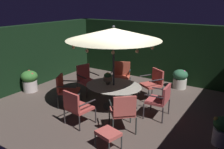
{
  "coord_description": "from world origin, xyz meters",
  "views": [
    {
      "loc": [
        3.6,
        -5.86,
        3.16
      ],
      "look_at": [
        -0.01,
        -0.24,
        1.06
      ],
      "focal_mm": 38.33,
      "sensor_mm": 36.0,
      "label": 1
    }
  ],
  "objects": [
    {
      "name": "patio_chair_east",
      "position": [
        -0.22,
        -1.61,
        0.54
      ],
      "size": [
        0.7,
        0.68,
        0.95
      ],
      "color": "#302B2C",
      "rests_on": "ground_plane"
    },
    {
      "name": "patio_chair_north",
      "position": [
        -1.43,
        0.29,
        0.56
      ],
      "size": [
        0.76,
        0.71,
        1.0
      ],
      "color": "#32292B",
      "rests_on": "ground_plane"
    },
    {
      "name": "patio_chair_south",
      "position": [
        1.44,
        -0.04,
        0.57
      ],
      "size": [
        0.62,
        0.7,
        0.95
      ],
      "color": "#312A2D",
      "rests_on": "ground_plane"
    },
    {
      "name": "potted_plant_back_right",
      "position": [
        -3.25,
        -0.65,
        0.41
      ],
      "size": [
        0.58,
        0.58,
        0.76
      ],
      "color": "beige",
      "rests_on": "ground_plane"
    },
    {
      "name": "potted_plant_back_center",
      "position": [
        -1.34,
        2.44,
        0.31
      ],
      "size": [
        0.37,
        0.37,
        0.59
      ],
      "color": "#836F50",
      "rests_on": "ground_plane"
    },
    {
      "name": "patio_chair_southwest",
      "position": [
        0.74,
        1.11,
        0.58
      ],
      "size": [
        0.81,
        0.8,
        0.99
      ],
      "color": "#2F2B2F",
      "rests_on": "ground_plane"
    },
    {
      "name": "potted_plant_right_near",
      "position": [
        1.18,
        2.58,
        0.37
      ],
      "size": [
        0.55,
        0.55,
        0.71
      ],
      "color": "beige",
      "rests_on": "ground_plane"
    },
    {
      "name": "ground_plane",
      "position": [
        0.0,
        0.0,
        -0.01
      ],
      "size": [
        7.65,
        6.57,
        0.02
      ],
      "primitive_type": "cube",
      "color": "#52453E"
    },
    {
      "name": "patio_umbrella",
      "position": [
        -0.01,
        -0.15,
        2.24
      ],
      "size": [
        2.73,
        2.73,
        2.48
      ],
      "color": "#2C2C31",
      "rests_on": "ground_plane"
    },
    {
      "name": "hedge_backdrop_left",
      "position": [
        -3.68,
        0.0,
        1.15
      ],
      "size": [
        0.3,
        6.57,
        2.31
      ],
      "primitive_type": "cube",
      "color": "black",
      "rests_on": "ground_plane"
    },
    {
      "name": "patio_chair_southeast",
      "position": [
        0.97,
        -1.26,
        0.59
      ],
      "size": [
        0.86,
        0.86,
        1.02
      ],
      "color": "#2B302E",
      "rests_on": "ground_plane"
    },
    {
      "name": "potted_plant_back_left",
      "position": [
        3.13,
        -0.51,
        0.35
      ],
      "size": [
        0.45,
        0.45,
        0.67
      ],
      "color": "silver",
      "rests_on": "ground_plane"
    },
    {
      "name": "ottoman_footrest",
      "position": [
        1.05,
        -2.05,
        0.36
      ],
      "size": [
        0.57,
        0.51,
        0.42
      ],
      "color": "#303232",
      "rests_on": "ground_plane"
    },
    {
      "name": "patio_dining_table",
      "position": [
        -0.01,
        -0.15,
        0.58
      ],
      "size": [
        1.74,
        1.47,
        0.71
      ],
      "color": "#302D2E",
      "rests_on": "ground_plane"
    },
    {
      "name": "hedge_backdrop_rear",
      "position": [
        0.0,
        3.13,
        1.15
      ],
      "size": [
        7.65,
        0.3,
        2.31
      ],
      "primitive_type": "cube",
      "color": "black",
      "rests_on": "ground_plane"
    },
    {
      "name": "centerpiece_planter",
      "position": [
        -0.21,
        -0.17,
        0.92
      ],
      "size": [
        0.26,
        0.26,
        0.38
      ],
      "color": "olive",
      "rests_on": "patio_dining_table"
    },
    {
      "name": "patio_chair_west",
      "position": [
        -0.55,
        1.22,
        0.59
      ],
      "size": [
        0.81,
        0.81,
        1.02
      ],
      "color": "#2A3234",
      "rests_on": "ground_plane"
    },
    {
      "name": "patio_chair_northeast",
      "position": [
        -1.31,
        -0.84,
        0.56
      ],
      "size": [
        0.82,
        0.81,
        0.96
      ],
      "color": "#29312F",
      "rests_on": "ground_plane"
    }
  ]
}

